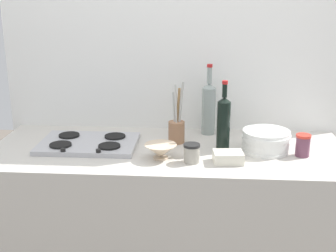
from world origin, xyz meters
name	(u,v)px	position (x,y,z in m)	size (l,w,h in m)	color
counter_block	(168,228)	(0.00, 0.00, 0.45)	(1.80, 0.70, 0.90)	beige
backsplash_panel	(173,81)	(0.00, 0.38, 1.17)	(1.90, 0.06, 2.34)	white
stovetop_hob	(89,143)	(-0.41, 0.01, 0.91)	(0.49, 0.34, 0.04)	#B2B2B7
plate_stack	(266,141)	(0.49, 0.01, 0.95)	(0.24, 0.24, 0.10)	white
wine_bottle_leftmost	(209,107)	(0.20, 0.26, 1.05)	(0.07, 0.07, 0.39)	gray
wine_bottle_mid_left	(223,123)	(0.27, -0.01, 1.04)	(0.07, 0.07, 0.35)	black
mixing_bowl	(161,151)	(-0.03, -0.14, 0.94)	(0.15, 0.15, 0.07)	beige
butter_dish	(228,157)	(0.29, -0.17, 0.93)	(0.14, 0.10, 0.05)	silver
utensil_crock	(177,129)	(0.04, 0.10, 0.97)	(0.08, 0.09, 0.32)	#996B4C
condiment_jar_front	(303,145)	(0.65, -0.05, 0.95)	(0.07, 0.07, 0.11)	#66384C
condiment_jar_rear	(192,153)	(0.12, -0.18, 0.95)	(0.08, 0.08, 0.09)	#9E998C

